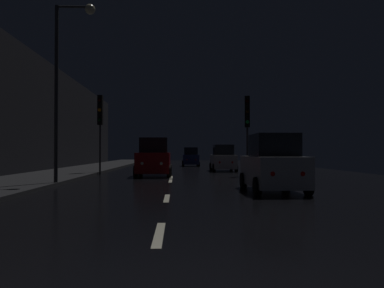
{
  "coord_description": "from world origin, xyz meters",
  "views": [
    {
      "loc": [
        0.3,
        -4.2,
        1.43
      ],
      "look_at": [
        0.92,
        12.47,
        1.76
      ],
      "focal_mm": 38.61,
      "sensor_mm": 36.0,
      "label": 1
    }
  ],
  "objects_px": {
    "traffic_light_far_right": "(247,118)",
    "car_parked_right_far": "(223,159)",
    "car_distant_taillights": "(191,158)",
    "car_approaching_headlights": "(154,159)",
    "streetlamp_overhead": "(67,66)",
    "traffic_light_far_left": "(100,117)",
    "car_parked_right_near": "(273,165)"
  },
  "relations": [
    {
      "from": "traffic_light_far_left",
      "to": "car_parked_right_near",
      "type": "height_order",
      "value": "traffic_light_far_left"
    },
    {
      "from": "streetlamp_overhead",
      "to": "car_parked_right_near",
      "type": "bearing_deg",
      "value": -18.84
    },
    {
      "from": "traffic_light_far_right",
      "to": "car_parked_right_near",
      "type": "distance_m",
      "value": 10.38
    },
    {
      "from": "car_distant_taillights",
      "to": "car_approaching_headlights",
      "type": "bearing_deg",
      "value": 170.93
    },
    {
      "from": "streetlamp_overhead",
      "to": "car_parked_right_far",
      "type": "distance_m",
      "value": 16.15
    },
    {
      "from": "car_distant_taillights",
      "to": "streetlamp_overhead",
      "type": "bearing_deg",
      "value": 166.03
    },
    {
      "from": "streetlamp_overhead",
      "to": "car_distant_taillights",
      "type": "height_order",
      "value": "streetlamp_overhead"
    },
    {
      "from": "traffic_light_far_left",
      "to": "car_parked_right_far",
      "type": "bearing_deg",
      "value": 121.19
    },
    {
      "from": "traffic_light_far_right",
      "to": "car_parked_right_far",
      "type": "distance_m",
      "value": 6.64
    },
    {
      "from": "streetlamp_overhead",
      "to": "car_distant_taillights",
      "type": "bearing_deg",
      "value": 76.03
    },
    {
      "from": "car_approaching_headlights",
      "to": "streetlamp_overhead",
      "type": "bearing_deg",
      "value": -25.14
    },
    {
      "from": "car_approaching_headlights",
      "to": "traffic_light_far_right",
      "type": "bearing_deg",
      "value": 92.12
    },
    {
      "from": "car_parked_right_far",
      "to": "car_approaching_headlights",
      "type": "bearing_deg",
      "value": 142.32
    },
    {
      "from": "car_parked_right_near",
      "to": "car_parked_right_far",
      "type": "relative_size",
      "value": 1.05
    },
    {
      "from": "traffic_light_far_right",
      "to": "car_parked_right_near",
      "type": "xyz_separation_m",
      "value": [
        -0.8,
        -10.03,
        -2.56
      ]
    },
    {
      "from": "traffic_light_far_left",
      "to": "car_parked_right_far",
      "type": "distance_m",
      "value": 9.87
    },
    {
      "from": "traffic_light_far_right",
      "to": "streetlamp_overhead",
      "type": "height_order",
      "value": "streetlamp_overhead"
    },
    {
      "from": "streetlamp_overhead",
      "to": "car_approaching_headlights",
      "type": "relative_size",
      "value": 1.72
    },
    {
      "from": "car_parked_right_far",
      "to": "streetlamp_overhead",
      "type": "bearing_deg",
      "value": 148.54
    },
    {
      "from": "streetlamp_overhead",
      "to": "car_distant_taillights",
      "type": "relative_size",
      "value": 2.05
    },
    {
      "from": "streetlamp_overhead",
      "to": "car_parked_right_far",
      "type": "xyz_separation_m",
      "value": [
        8.15,
        13.31,
        -4.17
      ]
    },
    {
      "from": "traffic_light_far_left",
      "to": "streetlamp_overhead",
      "type": "height_order",
      "value": "streetlamp_overhead"
    },
    {
      "from": "streetlamp_overhead",
      "to": "car_parked_right_near",
      "type": "relative_size",
      "value": 1.87
    },
    {
      "from": "car_parked_right_near",
      "to": "car_distant_taillights",
      "type": "xyz_separation_m",
      "value": [
        -2.06,
        27.25,
        -0.08
      ]
    },
    {
      "from": "car_approaching_headlights",
      "to": "car_distant_taillights",
      "type": "xyz_separation_m",
      "value": [
        2.78,
        17.43,
        -0.17
      ]
    },
    {
      "from": "traffic_light_far_right",
      "to": "car_approaching_headlights",
      "type": "xyz_separation_m",
      "value": [
        -5.64,
        -0.21,
        -2.47
      ]
    },
    {
      "from": "traffic_light_far_right",
      "to": "car_distant_taillights",
      "type": "height_order",
      "value": "traffic_light_far_right"
    },
    {
      "from": "streetlamp_overhead",
      "to": "car_parked_right_near",
      "type": "distance_m",
      "value": 9.54
    },
    {
      "from": "traffic_light_far_right",
      "to": "car_parked_right_far",
      "type": "bearing_deg",
      "value": -163.94
    },
    {
      "from": "traffic_light_far_left",
      "to": "car_distant_taillights",
      "type": "relative_size",
      "value": 1.34
    },
    {
      "from": "traffic_light_far_right",
      "to": "car_distant_taillights",
      "type": "bearing_deg",
      "value": -162.01
    },
    {
      "from": "car_approaching_headlights",
      "to": "car_parked_right_far",
      "type": "xyz_separation_m",
      "value": [
        4.84,
        6.27,
        -0.13
      ]
    }
  ]
}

